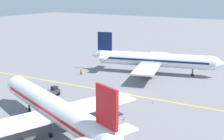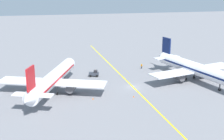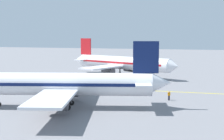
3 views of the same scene
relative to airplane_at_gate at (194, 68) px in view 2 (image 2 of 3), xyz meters
name	(u,v)px [view 2 (image 2 of 3)]	position (x,y,z in m)	size (l,w,h in m)	color
ground_plane	(133,87)	(18.87, 2.05, -3.71)	(400.00, 400.00, 0.00)	slate
apron_yellow_centreline	(133,87)	(18.87, 2.05, -3.71)	(0.40, 120.00, 0.01)	yellow
airplane_at_gate	(194,68)	(0.00, 0.00, 0.00)	(28.38, 34.99, 10.60)	white
airplane_adjacent_stand	(53,79)	(40.45, 1.66, 0.00)	(28.03, 34.27, 10.60)	white
baggage_tug_dark	(94,74)	(27.76, -10.35, -2.81)	(3.26, 2.30, 2.11)	#333842
ground_crew_worker	(142,66)	(10.92, -15.82, -2.80)	(0.45, 0.43, 1.68)	#23232D
traffic_cone_near_nose	(134,96)	(20.86, 9.40, -3.43)	(0.32, 0.32, 0.55)	orange
traffic_cone_mid_apron	(92,84)	(29.61, -2.40, -3.43)	(0.32, 0.32, 0.55)	orange
traffic_cone_by_wingtip	(53,80)	(40.20, -8.09, -3.43)	(0.32, 0.32, 0.55)	orange
traffic_cone_far_edge	(93,98)	(31.08, 8.70, -3.43)	(0.32, 0.32, 0.55)	orange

